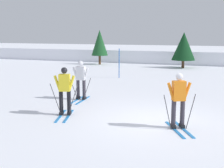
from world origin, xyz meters
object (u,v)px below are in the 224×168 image
Objects in this scene: conifer_far_centre at (184,46)px; conifer_far_left at (100,43)px; skier_yellow at (65,89)px; skier_orange at (179,99)px; trail_marker_pole at (119,63)px; skier_white at (81,78)px.

conifer_far_left is at bearing 177.82° from conifer_far_centre.
conifer_far_centre is (2.35, 15.99, 0.84)m from skier_yellow.
skier_yellow is at bearing 177.19° from skier_orange.
conifer_far_centre is (7.55, -0.29, -0.19)m from conifer_far_left.
conifer_far_left is at bearing 107.69° from skier_yellow.
trail_marker_pole is 0.60× the size of conifer_far_left.
trail_marker_pole is at bearing -115.18° from conifer_far_centre.
skier_orange is at bearing -60.94° from conifer_far_left.
skier_orange is (3.96, -0.19, -0.04)m from skier_yellow.
skier_orange is 0.58× the size of conifer_far_centre.
skier_yellow is 2.51m from skier_white.
skier_orange is 16.29m from conifer_far_centre.
skier_white and skier_orange have the same top height.
skier_orange is 18.88m from conifer_far_left.
skier_yellow and skier_orange have the same top height.
conifer_far_left is (-5.19, 16.28, 1.03)m from skier_yellow.
trail_marker_pole is 7.78m from conifer_far_centre.
skier_yellow is at bearing -72.31° from conifer_far_left.
conifer_far_left is at bearing 108.62° from skier_white.
skier_yellow is 9.05m from trail_marker_pole.
skier_orange is at bearing -61.95° from trail_marker_pole.
trail_marker_pole is 8.50m from conifer_far_left.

